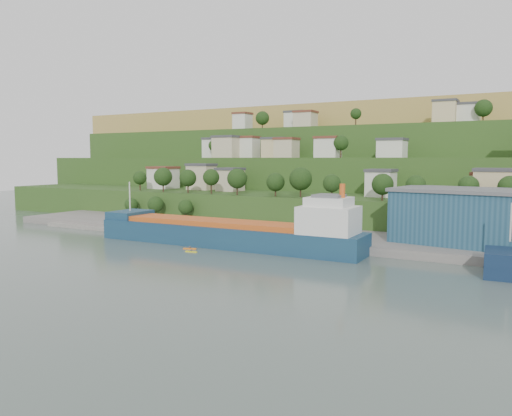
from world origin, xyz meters
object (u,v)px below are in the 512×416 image
Objects in this scene: warehouse at (464,216)px; caravan at (118,220)px; kayak_orange at (190,248)px; cargo_ship_near at (233,235)px.

caravan is at bearing -165.26° from warehouse.
caravan is 44.09m from kayak_orange.
warehouse is 5.41× the size of caravan.
cargo_ship_near is at bearing 33.75° from kayak_orange.
cargo_ship_near is 54.92m from warehouse.
caravan is (-47.56, 8.88, -0.28)m from cargo_ship_near.
cargo_ship_near reaches higher than warehouse.
warehouse is 64.99m from kayak_orange.
cargo_ship_near reaches higher than kayak_orange.
cargo_ship_near is 11.19m from kayak_orange.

